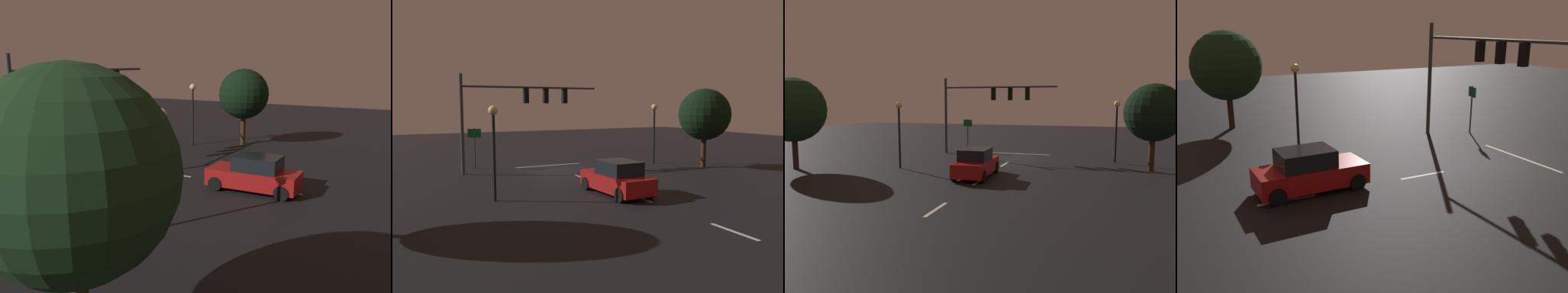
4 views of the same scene
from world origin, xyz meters
The scene contains 12 objects.
ground_plane centered at (0.00, 0.00, 0.00)m, with size 80.00×80.00×0.00m, color black.
traffic_signal_assembly centered at (2.77, -0.49, 4.52)m, with size 9.52×0.47×6.39m.
lane_dash_far centered at (0.00, 4.00, 0.00)m, with size 2.20×0.16×0.01m, color beige.
lane_dash_mid centered at (0.00, 10.00, 0.00)m, with size 2.20×0.16×0.01m, color beige.
lane_dash_near centered at (0.00, 16.00, 0.00)m, with size 2.20×0.16×0.01m, color beige.
stop_bar centered at (0.00, -1.67, 0.00)m, with size 5.00×0.16×0.01m, color beige.
car_approaching centered at (0.54, 8.91, 0.80)m, with size 2.03×4.42×1.70m.
street_lamp_left_kerb centered at (-7.52, 0.87, 3.19)m, with size 0.44×0.44×4.49m.
street_lamp_right_kerb centered at (6.33, 7.59, 3.14)m, with size 0.44×0.44×4.41m.
route_sign centered at (5.10, -2.70, 2.04)m, with size 0.88×0.30×2.82m.
tree_left_near centered at (-9.58, 3.99, 3.74)m, with size 3.65×3.65×5.58m.
tree_right_near centered at (12.74, 9.96, 3.90)m, with size 4.22×4.22×6.02m.
Camera 3 is at (-6.38, 30.24, 4.49)m, focal length 35.29 mm.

